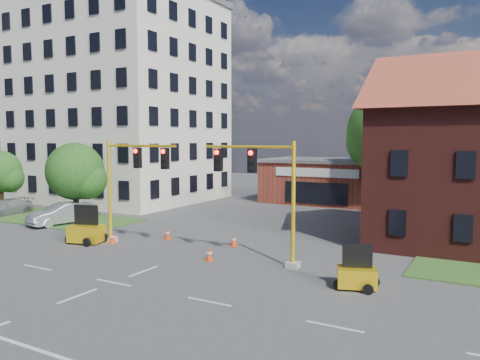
{
  "coord_description": "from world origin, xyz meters",
  "views": [
    {
      "loc": [
        14.57,
        -14.88,
        6.31
      ],
      "look_at": [
        0.84,
        10.0,
        3.79
      ],
      "focal_mm": 35.0,
      "sensor_mm": 36.0,
      "label": 1
    }
  ],
  "objects_px": {
    "signal_mast_west": "(130,179)",
    "trailer_east": "(357,275)",
    "trailer_west": "(87,232)",
    "pickup_white": "(467,238)",
    "signal_mast_east": "(263,187)"
  },
  "relations": [
    {
      "from": "signal_mast_west",
      "to": "trailer_east",
      "type": "distance_m",
      "value": 14.43
    },
    {
      "from": "trailer_west",
      "to": "trailer_east",
      "type": "xyz_separation_m",
      "value": [
        16.6,
        -0.67,
        -0.13
      ]
    },
    {
      "from": "signal_mast_west",
      "to": "pickup_white",
      "type": "bearing_deg",
      "value": 24.61
    },
    {
      "from": "signal_mast_east",
      "to": "trailer_west",
      "type": "distance_m",
      "value": 11.86
    },
    {
      "from": "trailer_west",
      "to": "signal_mast_west",
      "type": "bearing_deg",
      "value": 3.38
    },
    {
      "from": "signal_mast_east",
      "to": "pickup_white",
      "type": "relative_size",
      "value": 1.18
    },
    {
      "from": "signal_mast_east",
      "to": "trailer_east",
      "type": "distance_m",
      "value": 6.42
    },
    {
      "from": "trailer_west",
      "to": "trailer_east",
      "type": "relative_size",
      "value": 1.21
    },
    {
      "from": "signal_mast_west",
      "to": "signal_mast_east",
      "type": "xyz_separation_m",
      "value": [
        8.71,
        0.0,
        0.0
      ]
    },
    {
      "from": "trailer_east",
      "to": "pickup_white",
      "type": "relative_size",
      "value": 0.35
    },
    {
      "from": "signal_mast_west",
      "to": "pickup_white",
      "type": "relative_size",
      "value": 1.18
    },
    {
      "from": "signal_mast_west",
      "to": "trailer_west",
      "type": "bearing_deg",
      "value": -159.99
    },
    {
      "from": "signal_mast_east",
      "to": "trailer_east",
      "type": "height_order",
      "value": "signal_mast_east"
    },
    {
      "from": "pickup_white",
      "to": "signal_mast_east",
      "type": "bearing_deg",
      "value": 150.93
    },
    {
      "from": "trailer_east",
      "to": "trailer_west",
      "type": "bearing_deg",
      "value": 158.58
    }
  ]
}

